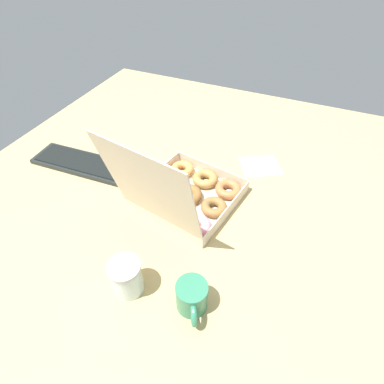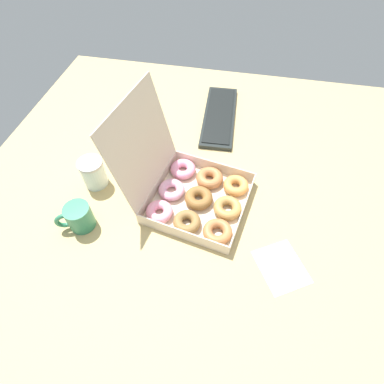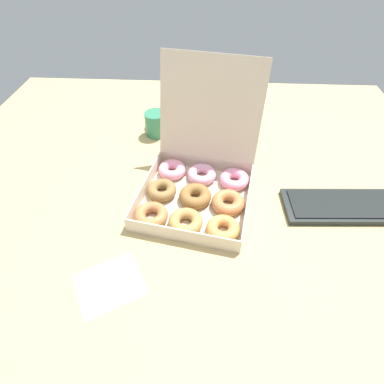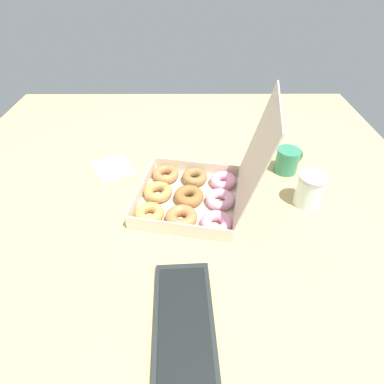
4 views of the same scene
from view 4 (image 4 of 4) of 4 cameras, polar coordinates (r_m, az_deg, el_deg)
name	(u,v)px [view 4 (image 4 of 4)]	position (r cm, az deg, el deg)	size (l,w,h in cm)	color
ground_plane	(178,200)	(103.49, -2.64, -1.45)	(180.00, 180.00, 2.00)	tan
donut_box	(195,193)	(98.48, 0.52, -0.14)	(39.29, 45.31, 36.59)	beige
keyboard	(185,348)	(71.97, -1.33, -27.63)	(43.16, 15.85, 2.20)	#222727
coffee_mug	(288,160)	(117.85, 17.78, 5.81)	(8.74, 11.57, 9.28)	#307C5A
glass_jar	(309,190)	(104.23, 21.44, 0.40)	(8.97, 8.97, 11.20)	silver
paper_napkin	(113,167)	(120.55, -14.79, 4.58)	(15.40, 13.09, 0.15)	white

